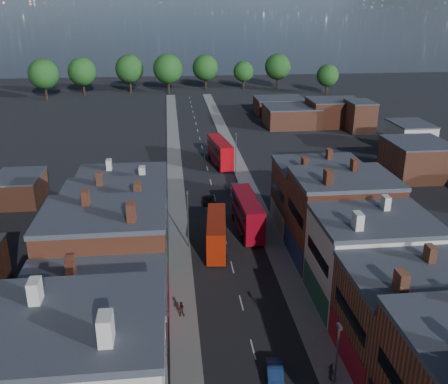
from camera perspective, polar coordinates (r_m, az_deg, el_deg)
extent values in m
cube|color=gray|center=(86.54, -5.48, -0.32)|extent=(3.00, 200.00, 0.12)
cube|color=gray|center=(87.59, 3.05, 0.02)|extent=(3.00, 200.00, 0.12)
cube|color=brown|center=(39.96, -15.65, -17.98)|extent=(12.00, 80.00, 13.19)
cube|color=brown|center=(44.64, 24.01, -14.59)|extent=(12.00, 80.00, 13.19)
cylinder|color=slate|center=(42.82, 12.61, -19.10)|extent=(0.16, 0.16, 8.00)
cube|color=slate|center=(40.40, 13.07, -14.73)|extent=(0.25, 0.70, 0.25)
cylinder|color=slate|center=(66.57, -4.13, -3.28)|extent=(0.16, 0.16, 8.00)
cube|color=slate|center=(65.05, -4.22, -0.07)|extent=(0.25, 0.70, 0.25)
cylinder|color=slate|center=(95.53, 1.37, 4.32)|extent=(0.16, 0.16, 8.00)
cube|color=slate|center=(94.47, 1.39, 6.65)|extent=(0.25, 0.70, 0.25)
cube|color=#B2220A|center=(66.59, -0.87, -4.68)|extent=(3.49, 10.80, 4.24)
cube|color=black|center=(66.95, -0.86, -5.32)|extent=(3.47, 9.96, 0.87)
cube|color=black|center=(66.16, -0.87, -3.89)|extent=(3.47, 9.96, 0.87)
cylinder|color=black|center=(64.48, -1.96, -7.57)|extent=(0.39, 0.99, 0.96)
cylinder|color=black|center=(64.46, 0.20, -7.57)|extent=(0.39, 0.99, 0.96)
cylinder|color=black|center=(70.53, -1.82, -4.94)|extent=(0.39, 0.99, 0.96)
cylinder|color=black|center=(70.50, 0.15, -4.94)|extent=(0.39, 0.99, 0.96)
cube|color=#AA091C|center=(71.97, 2.69, -2.42)|extent=(3.19, 12.00, 4.76)
cube|color=black|center=(72.33, 2.68, -3.09)|extent=(3.21, 11.06, 0.97)
cube|color=black|center=(71.53, 2.70, -1.58)|extent=(3.21, 11.06, 0.97)
cylinder|color=black|center=(69.26, 2.17, -5.40)|extent=(0.37, 1.09, 1.08)
cylinder|color=black|center=(69.78, 4.36, -5.24)|extent=(0.37, 1.09, 1.08)
cylinder|color=black|center=(76.05, 1.10, -2.90)|extent=(0.37, 1.09, 1.08)
cylinder|color=black|center=(76.52, 3.10, -2.77)|extent=(0.37, 1.09, 1.08)
cube|color=#B1070E|center=(101.64, -0.46, 4.63)|extent=(4.33, 12.24, 4.79)
cube|color=black|center=(101.91, -0.46, 4.13)|extent=(4.26, 11.30, 0.98)
cube|color=black|center=(101.33, -0.46, 5.25)|extent=(4.26, 11.30, 0.98)
cylinder|color=black|center=(98.44, -0.70, 2.72)|extent=(0.47, 1.12, 1.09)
cylinder|color=black|center=(99.07, 0.83, 2.84)|extent=(0.47, 1.12, 1.09)
cylinder|color=black|center=(105.57, -1.67, 3.97)|extent=(0.47, 1.12, 1.09)
cylinder|color=black|center=(106.16, -0.23, 4.08)|extent=(0.47, 1.12, 1.09)
imported|color=navy|center=(46.67, 5.84, -20.05)|extent=(1.89, 4.19, 1.34)
imported|color=black|center=(82.36, -1.74, -0.98)|extent=(2.22, 4.11, 1.10)
imported|color=silver|center=(86.89, 1.29, 0.26)|extent=(2.16, 4.42, 1.24)
imported|color=#3E1E18|center=(54.12, -4.95, -13.16)|extent=(0.82, 0.48, 1.65)
imported|color=#555249|center=(47.22, 12.11, -19.44)|extent=(0.64, 1.06, 1.69)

